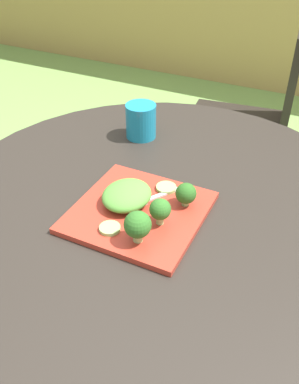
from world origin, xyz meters
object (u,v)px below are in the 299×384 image
Objects in this scene: salad_plate at (139,212)px; fork at (152,199)px; drinking_glass at (141,123)px; patio_chair at (259,112)px.

salad_plate is 0.05m from fork.
drinking_glass is (-0.16, 0.33, 0.04)m from salad_plate.
patio_chair reaches higher than salad_plate.
drinking_glass is (-0.21, -0.70, 0.22)m from patio_chair.
patio_chair is 3.14× the size of salad_plate.
salad_plate is at bearing -101.46° from fork.
patio_chair is 8.90× the size of drinking_glass.
patio_chair reaches higher than drinking_glass.
patio_chair is at bearing 73.15° from drinking_glass.
drinking_glass is 0.33m from fork.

